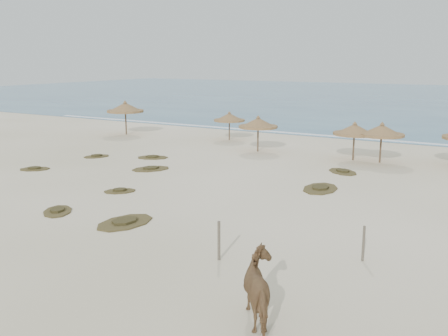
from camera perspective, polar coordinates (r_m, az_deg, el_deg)
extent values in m
plane|color=#F4E3C9|center=(20.78, -4.39, -6.29)|extent=(160.00, 160.00, 0.00)
cube|color=#2B5782|center=(92.15, 23.02, 7.26)|extent=(200.00, 100.00, 0.01)
cube|color=white|center=(44.18, 14.92, 3.31)|extent=(70.00, 0.60, 0.01)
cylinder|color=brown|center=(45.60, -11.15, 5.21)|extent=(0.13, 0.13, 2.29)
cylinder|color=olive|center=(45.50, -11.20, 6.39)|extent=(3.92, 3.92, 0.20)
cone|color=olive|center=(45.46, -11.22, 6.84)|extent=(3.79, 3.79, 0.82)
cone|color=olive|center=(45.42, -11.25, 7.46)|extent=(0.39, 0.39, 0.24)
cylinder|color=brown|center=(41.68, 0.61, 4.45)|extent=(0.10, 0.10, 1.80)
cylinder|color=olive|center=(41.58, 0.61, 5.47)|extent=(3.11, 3.11, 0.15)
cone|color=olive|center=(41.55, 0.62, 5.86)|extent=(3.01, 3.01, 0.64)
cone|color=olive|center=(41.51, 0.62, 6.39)|extent=(0.31, 0.31, 0.19)
cylinder|color=brown|center=(36.53, 3.90, 3.45)|extent=(0.11, 0.11, 1.99)
cylinder|color=olive|center=(36.41, 3.92, 4.73)|extent=(3.44, 3.44, 0.17)
cone|color=olive|center=(36.37, 3.92, 5.22)|extent=(3.32, 3.32, 0.71)
cone|color=olive|center=(36.32, 3.93, 5.89)|extent=(0.34, 0.34, 0.21)
cylinder|color=brown|center=(34.32, 14.59, 2.48)|extent=(0.11, 0.11, 1.96)
cylinder|color=olive|center=(34.20, 14.67, 3.82)|extent=(3.69, 3.69, 0.17)
cone|color=olive|center=(34.16, 14.69, 4.33)|extent=(3.57, 3.57, 0.70)
cone|color=olive|center=(34.10, 14.73, 5.03)|extent=(0.34, 0.34, 0.21)
cylinder|color=brown|center=(33.97, 17.46, 2.25)|extent=(0.12, 0.12, 2.01)
cylinder|color=olive|center=(33.84, 17.55, 3.64)|extent=(3.63, 3.63, 0.17)
cone|color=olive|center=(33.80, 17.59, 4.17)|extent=(3.51, 3.51, 0.72)
cone|color=olive|center=(33.75, 17.64, 4.90)|extent=(0.35, 0.35, 0.21)
imported|color=olive|center=(13.13, 4.49, -13.62)|extent=(2.07, 2.23, 1.77)
cylinder|color=brown|center=(16.86, -0.58, -8.31)|extent=(0.11, 0.11, 1.36)
cylinder|color=brown|center=(17.43, 15.65, -8.32)|extent=(0.12, 0.12, 1.23)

